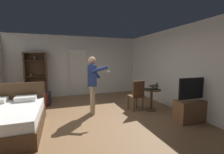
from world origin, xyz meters
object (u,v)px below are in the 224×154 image
suitcase_dark (41,99)px  suitcase_small (42,100)px  bookshelf (36,74)px  bottle_on_table (157,86)px  bed (4,120)px  wooden_chair (137,94)px  person_blue_shirt (93,81)px  laptop (152,88)px  side_table (151,96)px  tv_flatscreen (192,108)px

suitcase_dark → suitcase_small: (0.02, -0.09, -0.00)m
bookshelf → bottle_on_table: (3.88, -2.86, -0.24)m
suitcase_small → bed: bearing=-99.1°
bookshelf → wooden_chair: bookshelf is taller
person_blue_shirt → bed: bearing=-164.6°
bottle_on_table → wooden_chair: 0.69m
bed → laptop: size_ratio=4.74×
person_blue_shirt → suitcase_small: person_blue_shirt is taller
side_table → laptop: 0.29m
side_table → person_blue_shirt: (-1.87, 0.33, 0.53)m
tv_flatscreen → person_blue_shirt: (-2.40, 1.46, 0.64)m
bookshelf → bottle_on_table: 4.83m
laptop → suitcase_dark: laptop is taller
bookshelf → tv_flatscreen: size_ratio=1.63×
suitcase_dark → suitcase_small: size_ratio=1.25×
bookshelf → side_table: bookshelf is taller
suitcase_dark → suitcase_small: bearing=-73.7°
bookshelf → person_blue_shirt: bookshelf is taller
side_table → suitcase_dark: 3.89m
bottle_on_table → wooden_chair: size_ratio=0.24×
bookshelf → bottle_on_table: bearing=-36.4°
bottle_on_table → suitcase_small: bearing=154.3°
side_table → laptop: laptop is taller
bed → bottle_on_table: size_ratio=8.12×
tv_flatscreen → wooden_chair: tv_flatscreen is taller
laptop → wooden_chair: wooden_chair is taller
tv_flatscreen → person_blue_shirt: bearing=148.7°
side_table → wooden_chair: wooden_chair is taller
bottle_on_table → suitcase_dark: size_ratio=0.38×
bookshelf → bottle_on_table: bookshelf is taller
side_table → wooden_chair: (-0.48, 0.10, 0.08)m
bed → laptop: 4.04m
side_table → bottle_on_table: bearing=-29.7°
laptop → bottle_on_table: 0.17m
person_blue_shirt → side_table: bearing=-10.0°
bottle_on_table → suitcase_dark: bearing=153.3°
person_blue_shirt → suitcase_dark: (-1.59, 1.41, -0.76)m
tv_flatscreen → bottle_on_table: 1.21m
bookshelf → laptop: size_ratio=4.82×
bed → side_table: size_ratio=2.73×
bed → side_table: bed is taller
laptop → suitcase_small: 3.86m
bed → side_table: 4.04m
bottle_on_table → person_blue_shirt: size_ratio=0.14×
laptop → suitcase_dark: bearing=152.7°
bed → suitcase_dark: (0.56, 2.00, -0.06)m
side_table → laptop: size_ratio=1.74×
tv_flatscreen → bottle_on_table: (-0.39, 1.05, 0.44)m
bed → tv_flatscreen: size_ratio=1.61×
wooden_chair → tv_flatscreen: bearing=-50.8°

